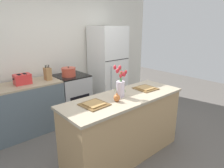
{
  "coord_description": "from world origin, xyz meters",
  "views": [
    {
      "loc": [
        -1.79,
        -1.81,
        1.86
      ],
      "look_at": [
        0.0,
        0.25,
        1.04
      ],
      "focal_mm": 32.0,
      "sensor_mm": 36.0,
      "label": 1
    }
  ],
  "objects_px": {
    "plate_setting_left": "(94,104)",
    "plate_setting_right": "(146,88)",
    "flower_vase": "(121,85)",
    "toaster": "(22,79)",
    "stove_range": "(72,96)",
    "pear_figurine": "(117,97)",
    "knife_block": "(48,74)",
    "cooking_pot": "(69,72)",
    "refrigerator": "(108,68)"
  },
  "relations": [
    {
      "from": "pear_figurine",
      "to": "toaster",
      "type": "relative_size",
      "value": 0.48
    },
    {
      "from": "knife_block",
      "to": "plate_setting_left",
      "type": "bearing_deg",
      "value": -93.63
    },
    {
      "from": "toaster",
      "to": "refrigerator",
      "type": "bearing_deg",
      "value": 0.17
    },
    {
      "from": "stove_range",
      "to": "plate_setting_left",
      "type": "bearing_deg",
      "value": -110.27
    },
    {
      "from": "pear_figurine",
      "to": "cooking_pot",
      "type": "xyz_separation_m",
      "value": [
        0.22,
        1.61,
        0.01
      ]
    },
    {
      "from": "toaster",
      "to": "cooking_pot",
      "type": "height_order",
      "value": "cooking_pot"
    },
    {
      "from": "plate_setting_right",
      "to": "toaster",
      "type": "height_order",
      "value": "toaster"
    },
    {
      "from": "flower_vase",
      "to": "toaster",
      "type": "relative_size",
      "value": 1.55
    },
    {
      "from": "stove_range",
      "to": "pear_figurine",
      "type": "relative_size",
      "value": 6.64
    },
    {
      "from": "knife_block",
      "to": "pear_figurine",
      "type": "bearing_deg",
      "value": -83.4
    },
    {
      "from": "plate_setting_left",
      "to": "cooking_pot",
      "type": "relative_size",
      "value": 1.17
    },
    {
      "from": "plate_setting_left",
      "to": "toaster",
      "type": "distance_m",
      "value": 1.6
    },
    {
      "from": "cooking_pot",
      "to": "refrigerator",
      "type": "bearing_deg",
      "value": 2.9
    },
    {
      "from": "flower_vase",
      "to": "cooking_pot",
      "type": "height_order",
      "value": "flower_vase"
    },
    {
      "from": "stove_range",
      "to": "cooking_pot",
      "type": "distance_m",
      "value": 0.54
    },
    {
      "from": "plate_setting_right",
      "to": "knife_block",
      "type": "relative_size",
      "value": 1.18
    },
    {
      "from": "plate_setting_left",
      "to": "toaster",
      "type": "bearing_deg",
      "value": 102.02
    },
    {
      "from": "plate_setting_left",
      "to": "toaster",
      "type": "xyz_separation_m",
      "value": [
        -0.33,
        1.57,
        0.05
      ]
    },
    {
      "from": "toaster",
      "to": "cooking_pot",
      "type": "distance_m",
      "value": 0.84
    },
    {
      "from": "plate_setting_left",
      "to": "plate_setting_right",
      "type": "xyz_separation_m",
      "value": [
        0.96,
        0.0,
        0.0
      ]
    },
    {
      "from": "stove_range",
      "to": "flower_vase",
      "type": "height_order",
      "value": "flower_vase"
    },
    {
      "from": "flower_vase",
      "to": "plate_setting_left",
      "type": "height_order",
      "value": "flower_vase"
    },
    {
      "from": "stove_range",
      "to": "plate_setting_left",
      "type": "height_order",
      "value": "plate_setting_left"
    },
    {
      "from": "refrigerator",
      "to": "pear_figurine",
      "type": "distance_m",
      "value": 2.08
    },
    {
      "from": "stove_range",
      "to": "refrigerator",
      "type": "xyz_separation_m",
      "value": [
        0.95,
        0.0,
        0.46
      ]
    },
    {
      "from": "refrigerator",
      "to": "pear_figurine",
      "type": "xyz_separation_m",
      "value": [
        -1.24,
        -1.67,
        0.06
      ]
    },
    {
      "from": "stove_range",
      "to": "knife_block",
      "type": "bearing_deg",
      "value": -175.99
    },
    {
      "from": "plate_setting_right",
      "to": "toaster",
      "type": "relative_size",
      "value": 1.14
    },
    {
      "from": "refrigerator",
      "to": "knife_block",
      "type": "distance_m",
      "value": 1.44
    },
    {
      "from": "stove_range",
      "to": "plate_setting_right",
      "type": "relative_size",
      "value": 2.8
    },
    {
      "from": "toaster",
      "to": "knife_block",
      "type": "bearing_deg",
      "value": -3.85
    },
    {
      "from": "stove_range",
      "to": "toaster",
      "type": "height_order",
      "value": "toaster"
    },
    {
      "from": "cooking_pot",
      "to": "plate_setting_right",
      "type": "bearing_deg",
      "value": -73.37
    },
    {
      "from": "knife_block",
      "to": "stove_range",
      "type": "bearing_deg",
      "value": 4.01
    },
    {
      "from": "pear_figurine",
      "to": "knife_block",
      "type": "height_order",
      "value": "knife_block"
    },
    {
      "from": "flower_vase",
      "to": "toaster",
      "type": "bearing_deg",
      "value": 116.71
    },
    {
      "from": "refrigerator",
      "to": "pear_figurine",
      "type": "relative_size",
      "value": 13.55
    },
    {
      "from": "pear_figurine",
      "to": "cooking_pot",
      "type": "height_order",
      "value": "cooking_pot"
    },
    {
      "from": "plate_setting_left",
      "to": "pear_figurine",
      "type": "bearing_deg",
      "value": -17.96
    },
    {
      "from": "plate_setting_left",
      "to": "plate_setting_right",
      "type": "bearing_deg",
      "value": 0.0
    },
    {
      "from": "flower_vase",
      "to": "plate_setting_left",
      "type": "relative_size",
      "value": 1.36
    },
    {
      "from": "flower_vase",
      "to": "plate_setting_right",
      "type": "relative_size",
      "value": 1.36
    },
    {
      "from": "plate_setting_left",
      "to": "cooking_pot",
      "type": "bearing_deg",
      "value": 71.56
    },
    {
      "from": "plate_setting_left",
      "to": "toaster",
      "type": "height_order",
      "value": "toaster"
    },
    {
      "from": "flower_vase",
      "to": "knife_block",
      "type": "bearing_deg",
      "value": 102.96
    },
    {
      "from": "plate_setting_right",
      "to": "refrigerator",
      "type": "bearing_deg",
      "value": 70.12
    },
    {
      "from": "refrigerator",
      "to": "plate_setting_left",
      "type": "bearing_deg",
      "value": -134.21
    },
    {
      "from": "toaster",
      "to": "plate_setting_left",
      "type": "bearing_deg",
      "value": -77.98
    },
    {
      "from": "plate_setting_right",
      "to": "toaster",
      "type": "xyz_separation_m",
      "value": [
        -1.3,
        1.57,
        0.05
      ]
    },
    {
      "from": "refrigerator",
      "to": "cooking_pot",
      "type": "relative_size",
      "value": 6.71
    }
  ]
}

